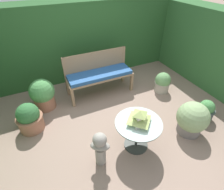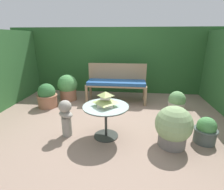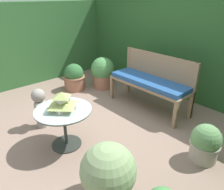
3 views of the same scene
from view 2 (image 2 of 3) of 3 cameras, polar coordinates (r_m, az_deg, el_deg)
The scene contains 12 objects.
ground at distance 3.75m, azimuth -1.26°, elevation -7.74°, with size 30.00×30.00×0.00m, color gray.
foliage_hedge_back at distance 5.68m, azimuth 1.66°, elevation 11.44°, with size 6.40×0.77×1.92m, color #285628.
garden_bench at distance 4.57m, azimuth 1.43°, elevation 3.64°, with size 1.55×0.53×0.57m.
bench_backrest at distance 4.76m, azimuth 1.69°, elevation 7.04°, with size 1.55×0.06×0.98m.
patio_table at distance 2.94m, azimuth -2.03°, elevation -5.73°, with size 0.77×0.77×0.57m.
pagoda_birdhouse at distance 2.85m, azimuth -2.08°, elevation -1.57°, with size 0.34×0.34×0.25m.
garden_bust at distance 3.11m, azimuth -14.82°, elevation -6.60°, with size 0.35×0.31×0.66m.
potted_plant_bench_right at distance 4.20m, azimuth 20.34°, elevation -2.30°, with size 0.38×0.38×0.51m.
potted_plant_table_near at distance 4.57m, azimuth -20.44°, elevation -0.35°, with size 0.50×0.50×0.59m.
potted_plant_bench_left at distance 2.92m, azimuth 19.39°, elevation -9.82°, with size 0.57×0.57×0.66m.
potted_plant_table_far at distance 4.89m, azimuth -14.27°, elevation 2.45°, with size 0.53×0.53×0.70m.
potted_plant_hedge_corner at distance 3.27m, azimuth 28.27°, elevation -10.26°, with size 0.37×0.37×0.44m.
Camera 2 is at (0.44, -3.34, 1.66)m, focal length 28.00 mm.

